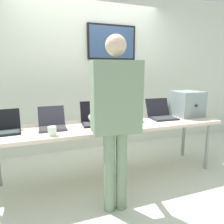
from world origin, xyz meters
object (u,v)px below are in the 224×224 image
object	(u,v)px
equipment_box	(187,104)
laptop_station_2	(94,119)
laptop_station_0	(3,128)
person	(115,110)
laptop_station_3	(129,117)
coffee_mug	(52,131)
laptop_station_1	(52,123)
workbench	(111,127)
laptop_station_4	(161,114)

from	to	relation	value
equipment_box	laptop_station_2	bearing A→B (deg)	179.31
laptop_station_0	person	size ratio (longest dim) A/B	0.22
laptop_station_3	coffee_mug	world-z (taller)	laptop_station_3
laptop_station_0	laptop_station_2	world-z (taller)	laptop_station_2
coffee_mug	laptop_station_2	bearing A→B (deg)	31.24
laptop_station_1	equipment_box	bearing A→B (deg)	0.47
laptop_station_0	laptop_station_1	xyz separation A→B (m)	(0.51, 0.01, -0.00)
laptop_station_0	laptop_station_3	size ratio (longest dim) A/B	1.18
laptop_station_2	coffee_mug	xyz separation A→B (m)	(-0.54, -0.33, -0.01)
workbench	laptop_station_2	xyz separation A→B (m)	(-0.20, 0.08, 0.11)
person	laptop_station_3	bearing A→B (deg)	56.30
laptop_station_1	laptop_station_4	world-z (taller)	laptop_station_4
laptop_station_1	laptop_station_0	bearing A→B (deg)	-179.28
workbench	laptop_station_2	world-z (taller)	laptop_station_2
workbench	person	bearing A→B (deg)	-105.94
equipment_box	laptop_station_2	xyz separation A→B (m)	(-1.41, 0.02, -0.12)
laptop_station_0	laptop_station_2	xyz separation A→B (m)	(1.03, 0.04, 0.01)
laptop_station_0	person	xyz separation A→B (m)	(1.05, -0.66, 0.25)
laptop_station_3	laptop_station_4	distance (m)	0.50
laptop_station_1	person	bearing A→B (deg)	-51.24
laptop_station_1	laptop_station_3	xyz separation A→B (m)	(0.99, 0.02, -0.00)
equipment_box	person	distance (m)	1.55
workbench	laptop_station_4	xyz separation A→B (m)	(0.78, 0.06, 0.11)
workbench	person	world-z (taller)	person
workbench	laptop_station_1	bearing A→B (deg)	176.52
coffee_mug	person	bearing A→B (deg)	-33.78
coffee_mug	laptop_station_1	bearing A→B (deg)	85.80
laptop_station_2	person	bearing A→B (deg)	-88.55
laptop_station_0	laptop_station_4	size ratio (longest dim) A/B	0.94
laptop_station_1	coffee_mug	distance (m)	0.29
laptop_station_3	equipment_box	bearing A→B (deg)	-0.32
laptop_station_4	person	xyz separation A→B (m)	(-0.96, -0.68, 0.24)
laptop_station_4	coffee_mug	bearing A→B (deg)	-168.30
laptop_station_3	person	world-z (taller)	person
laptop_station_2	person	world-z (taller)	person
equipment_box	laptop_station_2	world-z (taller)	equipment_box
laptop_station_2	coffee_mug	distance (m)	0.63
laptop_station_4	laptop_station_1	bearing A→B (deg)	-179.23
laptop_station_1	laptop_station_4	xyz separation A→B (m)	(1.49, 0.02, 0.00)
laptop_station_4	laptop_station_0	bearing A→B (deg)	-179.24
workbench	laptop_station_1	distance (m)	0.72
person	coffee_mug	size ratio (longest dim) A/B	17.66
workbench	laptop_station_2	distance (m)	0.24
person	coffee_mug	distance (m)	0.71
laptop_station_4	equipment_box	bearing A→B (deg)	-0.55
laptop_station_2	equipment_box	bearing A→B (deg)	-0.69
equipment_box	laptop_station_0	world-z (taller)	equipment_box
laptop_station_3	workbench	bearing A→B (deg)	-167.06
laptop_station_1	laptop_station_4	distance (m)	1.49
laptop_station_0	coffee_mug	size ratio (longest dim) A/B	3.80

